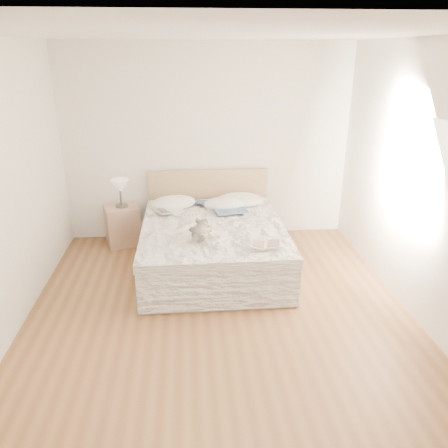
# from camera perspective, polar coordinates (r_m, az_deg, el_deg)

# --- Properties ---
(floor) EXTENTS (4.00, 4.50, 0.00)m
(floor) POSITION_cam_1_polar(r_m,az_deg,el_deg) (4.62, -0.49, -12.08)
(floor) COLOR brown
(floor) RESTS_ON ground
(ceiling) EXTENTS (4.00, 4.50, 0.00)m
(ceiling) POSITION_cam_1_polar(r_m,az_deg,el_deg) (3.84, -0.63, 23.64)
(ceiling) COLOR white
(ceiling) RESTS_ON ground
(wall_back) EXTENTS (4.00, 0.02, 2.70)m
(wall_back) POSITION_cam_1_polar(r_m,az_deg,el_deg) (6.21, -2.18, 10.37)
(wall_back) COLOR white
(wall_back) RESTS_ON ground
(wall_front) EXTENTS (4.00, 0.02, 2.70)m
(wall_front) POSITION_cam_1_polar(r_m,az_deg,el_deg) (2.02, 4.55, -15.64)
(wall_front) COLOR white
(wall_front) RESTS_ON ground
(wall_right) EXTENTS (0.02, 4.50, 2.70)m
(wall_right) POSITION_cam_1_polar(r_m,az_deg,el_deg) (4.63, 25.06, 4.34)
(wall_right) COLOR white
(wall_right) RESTS_ON ground
(window) EXTENTS (0.02, 1.30, 1.10)m
(window) POSITION_cam_1_polar(r_m,az_deg,el_deg) (4.85, 23.45, 6.55)
(window) COLOR white
(window) RESTS_ON wall_right
(bed) EXTENTS (1.72, 2.14, 1.00)m
(bed) POSITION_cam_1_polar(r_m,az_deg,el_deg) (5.52, -1.47, -2.53)
(bed) COLOR tan
(bed) RESTS_ON floor
(nightstand) EXTENTS (0.55, 0.52, 0.56)m
(nightstand) POSITION_cam_1_polar(r_m,az_deg,el_deg) (6.31, -13.08, -0.15)
(nightstand) COLOR #A27E64
(nightstand) RESTS_ON floor
(table_lamp) EXTENTS (0.29, 0.29, 0.39)m
(table_lamp) POSITION_cam_1_polar(r_m,az_deg,el_deg) (6.12, -13.41, 4.67)
(table_lamp) COLOR #453F3C
(table_lamp) RESTS_ON nightstand
(pillow_left) EXTENTS (0.73, 0.61, 0.19)m
(pillow_left) POSITION_cam_1_polar(r_m,az_deg,el_deg) (5.98, -6.64, 2.73)
(pillow_left) COLOR white
(pillow_left) RESTS_ON bed
(pillow_middle) EXTENTS (0.58, 0.41, 0.17)m
(pillow_middle) POSITION_cam_1_polar(r_m,az_deg,el_deg) (5.91, 0.08, 2.65)
(pillow_middle) COLOR white
(pillow_middle) RESTS_ON bed
(pillow_right) EXTENTS (0.67, 0.49, 0.19)m
(pillow_right) POSITION_cam_1_polar(r_m,az_deg,el_deg) (6.06, 2.10, 3.14)
(pillow_right) COLOR white
(pillow_right) RESTS_ON bed
(blouse) EXTENTS (0.78, 0.81, 0.03)m
(blouse) POSITION_cam_1_polar(r_m,az_deg,el_deg) (5.84, 0.38, 2.30)
(blouse) COLOR #334565
(blouse) RESTS_ON bed
(photo_book) EXTENTS (0.41, 0.37, 0.03)m
(photo_book) POSITION_cam_1_polar(r_m,az_deg,el_deg) (5.69, -7.10, 1.60)
(photo_book) COLOR silver
(photo_book) RESTS_ON bed
(childrens_book) EXTENTS (0.38, 0.30, 0.02)m
(childrens_book) POSITION_cam_1_polar(r_m,az_deg,el_deg) (4.71, 5.49, -2.72)
(childrens_book) COLOR #FFEECC
(childrens_book) RESTS_ON bed
(teddy_bear) EXTENTS (0.26, 0.34, 0.17)m
(teddy_bear) POSITION_cam_1_polar(r_m,az_deg,el_deg) (4.86, -3.21, -1.59)
(teddy_bear) COLOR #6C6454
(teddy_bear) RESTS_ON bed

